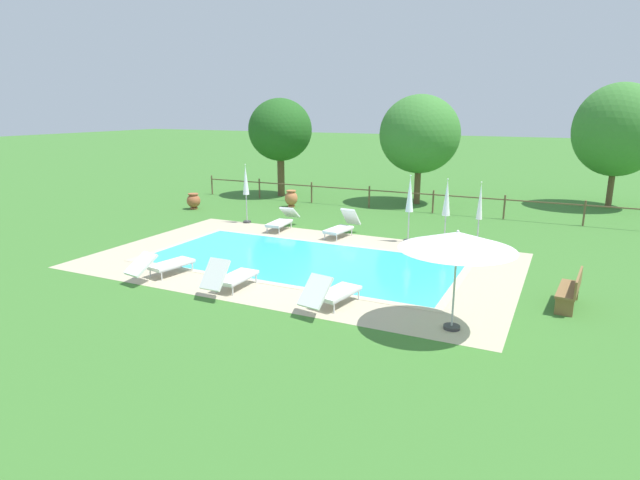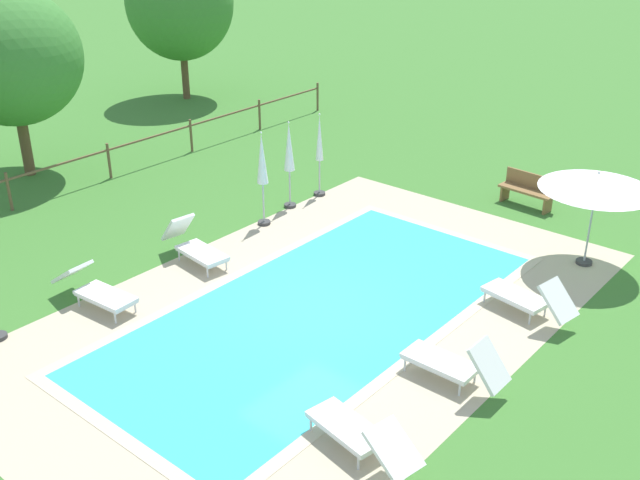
% 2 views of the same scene
% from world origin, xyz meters
% --- Properties ---
extents(ground_plane, '(160.00, 160.00, 0.00)m').
position_xyz_m(ground_plane, '(0.00, 0.00, 0.00)').
color(ground_plane, '#3D752D').
extents(pool_deck_paving, '(13.11, 8.00, 0.01)m').
position_xyz_m(pool_deck_paving, '(0.00, 0.00, 0.00)').
color(pool_deck_paving, '#BCAD8E').
rests_on(pool_deck_paving, ground).
extents(swimming_pool_water, '(9.57, 4.47, 0.01)m').
position_xyz_m(swimming_pool_water, '(0.00, 0.00, 0.01)').
color(swimming_pool_water, '#38C6D1').
rests_on(swimming_pool_water, ground).
extents(pool_coping_rim, '(10.05, 4.95, 0.01)m').
position_xyz_m(pool_coping_rim, '(0.00, 0.00, 0.01)').
color(pool_coping_rim, beige).
rests_on(pool_coping_rim, ground).
extents(sun_lounger_north_near_steps, '(0.75, 2.05, 0.82)m').
position_xyz_m(sun_lounger_north_near_steps, '(-2.73, 3.59, 0.37)').
color(sun_lounger_north_near_steps, white).
rests_on(sun_lounger_north_near_steps, ground).
extents(sun_lounger_north_mid, '(0.92, 1.99, 0.93)m').
position_xyz_m(sun_lounger_north_mid, '(2.53, -3.25, 0.39)').
color(sun_lounger_north_mid, white).
rests_on(sun_lounger_north_mid, ground).
extents(sun_lounger_north_far, '(0.95, 2.10, 0.80)m').
position_xyz_m(sun_lounger_north_far, '(-2.80, -3.15, 0.37)').
color(sun_lounger_north_far, white).
rests_on(sun_lounger_north_far, ground).
extents(sun_lounger_north_end, '(0.61, 1.86, 0.99)m').
position_xyz_m(sun_lounger_north_end, '(-0.36, -3.31, 0.40)').
color(sun_lounger_north_end, white).
rests_on(sun_lounger_north_end, ground).
extents(sun_lounger_south_mid, '(0.83, 1.92, 0.98)m').
position_xyz_m(sun_lounger_south_mid, '(-0.13, 3.54, 0.39)').
color(sun_lounger_south_mid, white).
rests_on(sun_lounger_south_mid, ground).
extents(patio_umbrella_open_foreground, '(2.47, 2.47, 2.22)m').
position_xyz_m(patio_umbrella_open_foreground, '(5.41, -3.26, 1.98)').
color(patio_umbrella_open_foreground, '#383838').
rests_on(patio_umbrella_open_foreground, ground).
extents(patio_umbrella_closed_row_west, '(0.32, 0.32, 2.42)m').
position_xyz_m(patio_umbrella_closed_row_west, '(2.35, 3.78, 1.59)').
color(patio_umbrella_closed_row_west, '#383838').
rests_on(patio_umbrella_closed_row_west, ground).
extents(patio_umbrella_closed_row_mid_west, '(0.32, 0.32, 2.30)m').
position_xyz_m(patio_umbrella_closed_row_mid_west, '(4.74, 3.96, 1.39)').
color(patio_umbrella_closed_row_mid_west, '#383838').
rests_on(patio_umbrella_closed_row_mid_west, ground).
extents(patio_umbrella_closed_row_mid_east, '(0.32, 0.32, 2.33)m').
position_xyz_m(patio_umbrella_closed_row_mid_east, '(3.60, 4.03, 1.52)').
color(patio_umbrella_closed_row_mid_east, '#383838').
rests_on(patio_umbrella_closed_row_mid_east, ground).
extents(wooden_bench_lawn_side, '(0.57, 1.53, 0.87)m').
position_xyz_m(wooden_bench_lawn_side, '(7.71, -0.73, 0.47)').
color(wooden_bench_lawn_side, olive).
rests_on(wooden_bench_lawn_side, ground).
extents(perimeter_fence, '(21.81, 0.08, 1.05)m').
position_xyz_m(perimeter_fence, '(0.29, 9.45, 0.69)').
color(perimeter_fence, brown).
rests_on(perimeter_fence, ground).
extents(tree_far_west, '(3.92, 3.92, 5.34)m').
position_xyz_m(tree_far_west, '(0.51, 11.53, 3.43)').
color(tree_far_west, brown).
rests_on(tree_far_west, ground).
extents(tree_centre, '(4.06, 4.06, 5.85)m').
position_xyz_m(tree_centre, '(9.17, 14.57, 3.68)').
color(tree_centre, brown).
rests_on(tree_centre, ground).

